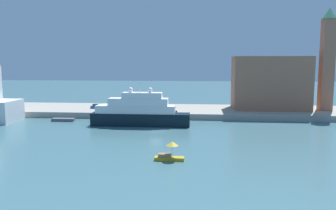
% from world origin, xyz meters
% --- Properties ---
extents(ground, '(400.00, 400.00, 0.00)m').
position_xyz_m(ground, '(0.00, 0.00, 0.00)').
color(ground, '#3D6670').
extents(quay_dock, '(110.00, 21.50, 1.60)m').
position_xyz_m(quay_dock, '(0.00, 26.75, 0.80)').
color(quay_dock, gray).
rests_on(quay_dock, ground).
extents(large_yacht, '(23.86, 4.17, 10.98)m').
position_xyz_m(large_yacht, '(-4.96, 6.93, 3.25)').
color(large_yacht, black).
rests_on(large_yacht, ground).
extents(small_motorboat, '(4.69, 1.91, 3.03)m').
position_xyz_m(small_motorboat, '(4.96, -22.10, 1.19)').
color(small_motorboat, '#B7991E').
rests_on(small_motorboat, ground).
extents(work_barge, '(5.89, 1.77, 0.76)m').
position_xyz_m(work_barge, '(-25.83, 11.34, 0.38)').
color(work_barge, '#595966').
rests_on(work_barge, ground).
extents(harbor_building, '(21.50, 11.69, 15.36)m').
position_xyz_m(harbor_building, '(30.07, 28.41, 9.28)').
color(harbor_building, '#9E664C').
rests_on(harbor_building, quay_dock).
extents(bell_tower, '(4.37, 4.37, 28.72)m').
position_xyz_m(bell_tower, '(45.33, 27.04, 16.85)').
color(bell_tower, '#9E664C').
rests_on(bell_tower, quay_dock).
extents(parked_car, '(4.31, 1.63, 1.31)m').
position_xyz_m(parked_car, '(-20.59, 24.90, 2.16)').
color(parked_car, '#1E4C99').
rests_on(parked_car, quay_dock).
extents(person_figure, '(0.36, 0.36, 1.75)m').
position_xyz_m(person_figure, '(-16.77, 22.99, 2.41)').
color(person_figure, '#334C8C').
rests_on(person_figure, quay_dock).
extents(mooring_bollard, '(0.44, 0.44, 0.71)m').
position_xyz_m(mooring_bollard, '(3.39, 17.18, 1.96)').
color(mooring_bollard, black).
rests_on(mooring_bollard, quay_dock).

